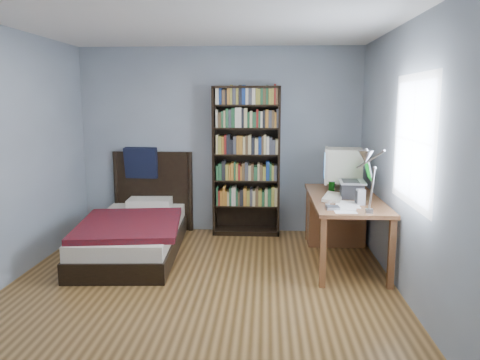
{
  "coord_description": "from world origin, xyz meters",
  "views": [
    {
      "loc": [
        0.63,
        -4.24,
        1.78
      ],
      "look_at": [
        0.36,
        0.56,
        0.97
      ],
      "focal_mm": 35.0,
      "sensor_mm": 36.0,
      "label": 1
    }
  ],
  "objects": [
    {
      "name": "crt_monitor",
      "position": [
        1.54,
        1.38,
        1.02
      ],
      "size": [
        0.48,
        0.45,
        0.51
      ],
      "color": "beige",
      "rests_on": "desk"
    },
    {
      "name": "desk",
      "position": [
        1.5,
        1.39,
        0.42
      ],
      "size": [
        0.75,
        1.7,
        0.73
      ],
      "color": "brown",
      "rests_on": "floor"
    },
    {
      "name": "speaker",
      "position": [
        1.6,
        0.53,
        0.81
      ],
      "size": [
        0.09,
        0.09,
        0.16
      ],
      "primitive_type": "cube",
      "rotation": [
        0.0,
        0.0,
        0.11
      ],
      "color": "gray",
      "rests_on": "desk"
    },
    {
      "name": "desk_lamp",
      "position": [
        1.48,
        -0.23,
        1.26
      ],
      "size": [
        0.25,
        0.56,
        0.66
      ],
      "color": "#99999E",
      "rests_on": "desk"
    },
    {
      "name": "room",
      "position": [
        0.03,
        -0.0,
        1.25
      ],
      "size": [
        4.2,
        4.24,
        2.5
      ],
      "color": "#573919",
      "rests_on": "ground"
    },
    {
      "name": "bookshelf",
      "position": [
        0.36,
        1.94,
        0.99
      ],
      "size": [
        0.89,
        0.3,
        1.98
      ],
      "color": "black",
      "rests_on": "floor"
    },
    {
      "name": "bed",
      "position": [
        -0.93,
        1.13,
        0.25
      ],
      "size": [
        1.26,
        2.15,
        1.16
      ],
      "color": "black",
      "rests_on": "floor"
    },
    {
      "name": "external_drive",
      "position": [
        1.29,
        0.31,
        0.74
      ],
      "size": [
        0.13,
        0.13,
        0.03
      ],
      "primitive_type": "cube",
      "rotation": [
        0.0,
        0.0,
        0.04
      ],
      "color": "gray",
      "rests_on": "desk"
    },
    {
      "name": "mouse",
      "position": [
        1.51,
        1.15,
        0.75
      ],
      "size": [
        0.06,
        0.1,
        0.03
      ],
      "primitive_type": "ellipsoid",
      "color": "silver",
      "rests_on": "desk"
    },
    {
      "name": "soda_can",
      "position": [
        1.39,
        1.18,
        0.79
      ],
      "size": [
        0.07,
        0.07,
        0.13
      ],
      "primitive_type": "cylinder",
      "color": "#093D08",
      "rests_on": "desk"
    },
    {
      "name": "laptop",
      "position": [
        1.6,
        0.9,
        0.85
      ],
      "size": [
        0.38,
        0.38,
        0.44
      ],
      "color": "#2D2D30",
      "rests_on": "desk"
    },
    {
      "name": "phone_silver",
      "position": [
        1.29,
        0.63,
        0.74
      ],
      "size": [
        0.07,
        0.1,
        0.02
      ],
      "primitive_type": "cube",
      "rotation": [
        0.0,
        0.0,
        0.31
      ],
      "color": "silver",
      "rests_on": "desk"
    },
    {
      "name": "phone_grey",
      "position": [
        1.26,
        0.45,
        0.74
      ],
      "size": [
        0.05,
        0.09,
        0.02
      ],
      "primitive_type": "cube",
      "rotation": [
        0.0,
        0.0,
        0.04
      ],
      "color": "gray",
      "rests_on": "desk"
    },
    {
      "name": "keyboard",
      "position": [
        1.37,
        0.82,
        0.75
      ],
      "size": [
        0.31,
        0.51,
        0.05
      ],
      "primitive_type": "cube",
      "rotation": [
        0.0,
        0.07,
        -0.26
      ],
      "color": "#BBB29C",
      "rests_on": "desk"
    }
  ]
}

